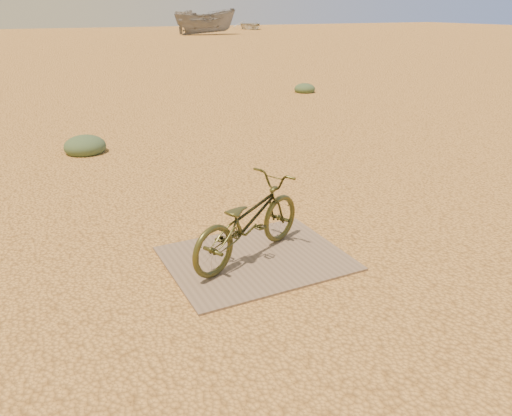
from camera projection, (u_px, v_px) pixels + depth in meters
name	position (u px, v px, depth m)	size (l,w,h in m)	color
ground	(302.00, 246.00, 5.04)	(120.00, 120.00, 0.00)	#DA9E4D
plywood_board	(256.00, 258.00, 4.76)	(1.65, 1.31, 0.02)	#776350
bicycle	(248.00, 220.00, 4.63)	(0.50, 1.44, 0.76)	#42431D
boat_mid_right	(206.00, 22.00, 42.88)	(2.07, 5.50, 2.13)	gray
boat_far_right	(250.00, 25.00, 53.69)	(3.20, 4.48, 0.93)	beige
kale_a	(86.00, 152.00, 8.27)	(0.68, 0.68, 0.37)	#465F3E
kale_b	(305.00, 92.00, 14.11)	(0.59, 0.59, 0.32)	#465F3E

